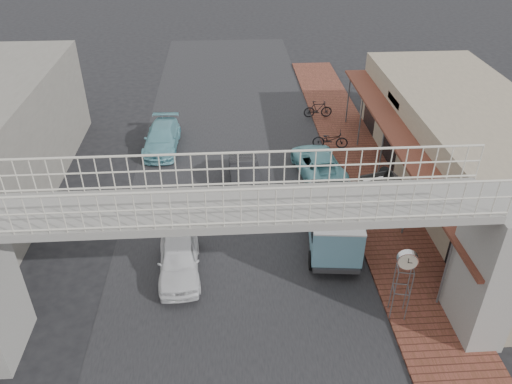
{
  "coord_description": "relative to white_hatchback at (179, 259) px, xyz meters",
  "views": [
    {
      "loc": [
        -0.27,
        -15.21,
        12.92
      ],
      "look_at": [
        0.82,
        1.91,
        1.8
      ],
      "focal_mm": 35.0,
      "sensor_mm": 36.0,
      "label": 1
    }
  ],
  "objects": [
    {
      "name": "arrow_sign",
      "position": [
        8.24,
        1.54,
        2.14
      ],
      "size": [
        2.01,
        1.34,
        3.33
      ],
      "rotation": [
        0.0,
        0.0,
        0.29
      ],
      "color": "#59595B",
      "rests_on": "sidewalk"
    },
    {
      "name": "sidewalk",
      "position": [
        8.75,
        3.71,
        -0.59
      ],
      "size": [
        3.0,
        40.0,
        0.1
      ],
      "primitive_type": "cube",
      "color": "brown",
      "rests_on": "ground"
    },
    {
      "name": "motorcycle_far",
      "position": [
        7.55,
        13.49,
        -0.02
      ],
      "size": [
        1.74,
        0.51,
        1.05
      ],
      "primitive_type": "imported",
      "rotation": [
        0.0,
        0.0,
        1.58
      ],
      "color": "black",
      "rests_on": "sidewalk"
    },
    {
      "name": "angkot_far",
      "position": [
        -1.59,
        10.15,
        -0.02
      ],
      "size": [
        1.9,
        4.35,
        1.25
      ],
      "primitive_type": "imported",
      "rotation": [
        0.0,
        0.0,
        -0.04
      ],
      "color": "#6DB1BE",
      "rests_on": "ground"
    },
    {
      "name": "street_clock",
      "position": [
        7.55,
        -2.72,
        1.73
      ],
      "size": [
        0.7,
        0.62,
        2.74
      ],
      "rotation": [
        0.0,
        0.0,
        -0.2
      ],
      "color": "#59595B",
      "rests_on": "sidewalk"
    },
    {
      "name": "shophouse_row",
      "position": [
        13.22,
        4.72,
        1.37
      ],
      "size": [
        7.2,
        18.0,
        4.0
      ],
      "color": "gray",
      "rests_on": "ground"
    },
    {
      "name": "white_hatchback",
      "position": [
        0.0,
        0.0,
        0.0
      ],
      "size": [
        1.74,
        3.86,
        1.29
      ],
      "primitive_type": "imported",
      "rotation": [
        0.0,
        0.0,
        0.06
      ],
      "color": "white",
      "rests_on": "ground"
    },
    {
      "name": "road_strip",
      "position": [
        2.25,
        0.71,
        -0.64
      ],
      "size": [
        10.0,
        60.0,
        0.01
      ],
      "primitive_type": "cube",
      "color": "black",
      "rests_on": "ground"
    },
    {
      "name": "footbridge",
      "position": [
        2.25,
        -3.29,
        2.53
      ],
      "size": [
        16.4,
        2.4,
        6.34
      ],
      "color": "gray",
      "rests_on": "ground"
    },
    {
      "name": "angkot_curb",
      "position": [
        6.45,
        6.92,
        -0.04
      ],
      "size": [
        2.55,
        4.58,
        1.21
      ],
      "primitive_type": "imported",
      "rotation": [
        0.0,
        0.0,
        3.27
      ],
      "color": "#74C0CA",
      "rests_on": "ground"
    },
    {
      "name": "dark_sedan",
      "position": [
        2.72,
        5.76,
        0.0
      ],
      "size": [
        1.47,
        3.94,
        1.29
      ],
      "primitive_type": "imported",
      "rotation": [
        0.0,
        0.0,
        0.03
      ],
      "color": "black",
      "rests_on": "ground"
    },
    {
      "name": "motorcycle_near",
      "position": [
        7.55,
        9.47,
        -0.04
      ],
      "size": [
        1.99,
        0.95,
        1.01
      ],
      "primitive_type": "imported",
      "rotation": [
        0.0,
        0.0,
        1.42
      ],
      "color": "black",
      "rests_on": "sidewalk"
    },
    {
      "name": "angkot_van",
      "position": [
        6.04,
        1.18,
        0.68
      ],
      "size": [
        2.33,
        4.42,
        2.08
      ],
      "rotation": [
        0.0,
        0.0,
        -0.1
      ],
      "color": "black",
      "rests_on": "ground"
    },
    {
      "name": "ground",
      "position": [
        2.25,
        0.71,
        -0.64
      ],
      "size": [
        120.0,
        120.0,
        0.0
      ],
      "primitive_type": "plane",
      "color": "black",
      "rests_on": "ground"
    }
  ]
}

